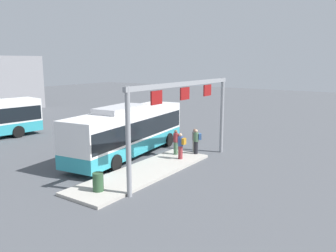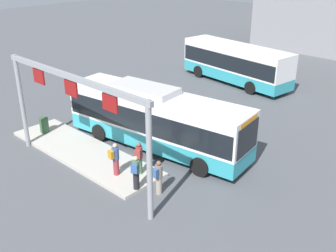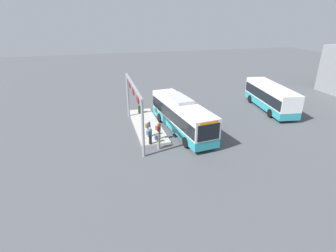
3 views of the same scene
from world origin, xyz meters
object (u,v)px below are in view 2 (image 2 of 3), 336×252
at_px(bus_background_left, 236,62).
at_px(person_boarding, 158,177).
at_px(bus_main, 156,117).
at_px(person_waiting_near, 139,157).
at_px(person_waiting_mid, 115,158).
at_px(person_waiting_far, 136,172).
at_px(trash_bin, 44,125).

distance_m(bus_background_left, person_boarding, 17.48).
xyz_separation_m(bus_main, person_waiting_near, (1.60, -2.80, -0.76)).
height_order(bus_main, bus_background_left, bus_main).
height_order(person_waiting_mid, person_waiting_far, same).
xyz_separation_m(person_waiting_near, trash_bin, (-7.64, -0.53, -0.44)).
relative_size(bus_main, person_waiting_far, 6.58).
bearing_deg(bus_main, bus_background_left, 97.97).
xyz_separation_m(person_waiting_far, trash_bin, (-8.53, 0.51, -0.44)).
bearing_deg(person_waiting_far, person_boarding, -87.62).
bearing_deg(person_waiting_mid, person_waiting_near, -39.93).
xyz_separation_m(bus_background_left, person_waiting_near, (5.08, -15.63, -0.73)).
distance_m(bus_main, person_waiting_near, 3.32).
xyz_separation_m(person_boarding, person_waiting_mid, (-2.48, -0.39, 0.16)).
xyz_separation_m(bus_main, person_waiting_far, (2.49, -3.84, -0.76)).
xyz_separation_m(bus_background_left, trash_bin, (-2.57, -16.16, -1.17)).
relative_size(person_waiting_near, person_waiting_far, 1.00).
height_order(person_boarding, trash_bin, person_boarding).
relative_size(bus_background_left, person_waiting_mid, 5.96).
bearing_deg(person_boarding, bus_main, 41.77).
bearing_deg(person_waiting_near, bus_main, -1.21).
bearing_deg(bus_main, person_boarding, -51.65).
xyz_separation_m(bus_main, person_boarding, (3.32, -3.26, -0.92)).
bearing_deg(bus_main, person_waiting_mid, -84.20).
relative_size(bus_main, trash_bin, 12.22).
xyz_separation_m(person_boarding, trash_bin, (-9.36, -0.08, -0.28)).
relative_size(bus_main, person_boarding, 6.58).
distance_m(bus_main, person_boarding, 4.74).
distance_m(bus_main, trash_bin, 7.01).
height_order(bus_main, person_waiting_near, bus_main).
bearing_deg(person_waiting_far, bus_main, 0.10).
height_order(person_waiting_mid, trash_bin, person_waiting_mid).
distance_m(person_waiting_near, person_waiting_far, 1.37).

